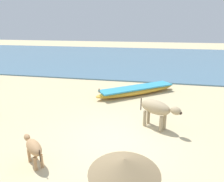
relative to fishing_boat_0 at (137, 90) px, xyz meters
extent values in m
plane|color=#CCB789|center=(-0.23, -4.75, -0.23)|extent=(80.00, 80.00, 0.00)
cube|color=slate|center=(-0.23, 12.39, -0.19)|extent=(60.00, 20.00, 0.08)
ellipsoid|color=gold|center=(0.00, 0.00, -0.02)|extent=(4.20, 3.54, 0.40)
cube|color=#3399BF|center=(0.00, 0.00, 0.15)|extent=(3.75, 3.18, 0.07)
cube|color=olive|center=(-0.28, -0.22, 0.09)|extent=(0.53, 0.63, 0.04)
cylinder|color=olive|center=(-1.70, -1.33, 0.28)|extent=(0.06, 0.06, 0.20)
ellipsoid|color=tan|center=(0.95, -3.60, 0.56)|extent=(1.22, 0.99, 0.50)
ellipsoid|color=tan|center=(1.59, -4.00, 0.64)|extent=(0.44, 0.39, 0.27)
sphere|color=#2D2119|center=(1.73, -4.08, 0.61)|extent=(0.14, 0.14, 0.10)
cylinder|color=tan|center=(1.29, -3.67, 0.06)|extent=(0.11, 0.11, 0.57)
cylinder|color=tan|center=(1.16, -3.88, 0.06)|extent=(0.11, 0.11, 0.57)
cylinder|color=tan|center=(0.73, -3.32, 0.06)|extent=(0.11, 0.11, 0.57)
cylinder|color=tan|center=(0.60, -3.53, 0.06)|extent=(0.11, 0.11, 0.57)
cylinder|color=#2D2119|center=(0.43, -3.28, 0.51)|extent=(0.04, 0.04, 0.47)
ellipsoid|color=tan|center=(-2.09, -6.35, 0.30)|extent=(0.79, 0.72, 0.33)
ellipsoid|color=tan|center=(-2.48, -6.03, 0.36)|extent=(0.29, 0.28, 0.18)
sphere|color=#2D2119|center=(-2.57, -5.96, 0.33)|extent=(0.10, 0.10, 0.07)
cylinder|color=tan|center=(-2.31, -6.27, -0.03)|extent=(0.08, 0.08, 0.38)
cylinder|color=tan|center=(-2.21, -6.14, -0.03)|extent=(0.08, 0.08, 0.38)
cylinder|color=tan|center=(-1.96, -6.55, -0.03)|extent=(0.08, 0.08, 0.38)
cylinder|color=tan|center=(-1.86, -6.42, -0.03)|extent=(0.08, 0.08, 0.38)
cylinder|color=#2D2119|center=(-1.77, -6.60, 0.27)|extent=(0.03, 0.03, 0.31)
cone|color=#7A6647|center=(0.25, -6.19, -0.02)|extent=(2.58, 2.58, 0.41)
camera|label=1|loc=(0.82, -10.46, 3.30)|focal=33.19mm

